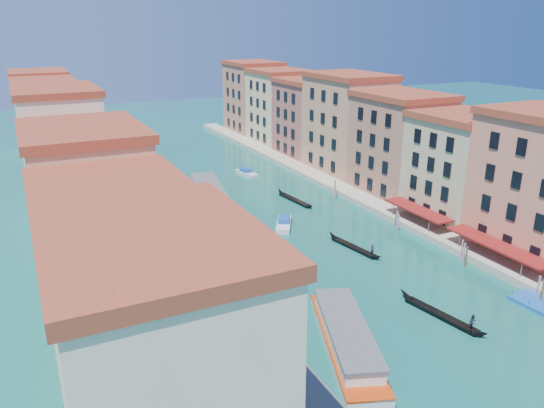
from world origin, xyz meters
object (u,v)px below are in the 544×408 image
Objects in this scene: vaporetto_stop at (274,391)px; gondola_fore at (354,247)px; vaporetto_near at (347,338)px; gondola_right at (443,315)px; blue_dock at (538,304)px; vaporetto_far at (209,194)px.

gondola_fore is at bearing 44.67° from vaporetto_stop.
vaporetto_near is 1.55× the size of gondola_right.
gondola_fore is 1.91× the size of blue_dock.
vaporetto_near is at bearing -82.93° from vaporetto_far.
vaporetto_near is (10.00, 4.24, -0.22)m from vaporetto_stop.
vaporetto_stop is 1.37× the size of gondola_right.
vaporetto_far is 50.11m from gondola_right.
vaporetto_far is 31.46m from gondola_fore.
gondola_fore is at bearing -57.85° from vaporetto_far.
vaporetto_far is at bearing 106.90° from vaporetto_near.
blue_dock is (11.81, -2.65, -0.23)m from gondola_right.
blue_dock is at bearing 14.87° from vaporetto_near.
blue_dock is (24.50, -2.45, -0.99)m from vaporetto_near.
vaporetto_stop is 0.88× the size of vaporetto_near.
blue_dock is at bearing -22.85° from gondola_right.
vaporetto_stop is 1.48× the size of gondola_fore.
gondola_fore is (14.65, 20.12, -0.85)m from vaporetto_near.
gondola_fore reaches higher than blue_dock.
vaporetto_stop is 34.57m from blue_dock.
gondola_right is (12.69, 0.21, -0.76)m from vaporetto_near.
vaporetto_near is 0.85× the size of vaporetto_far.
vaporetto_far is (13.17, 53.63, -0.02)m from vaporetto_stop.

